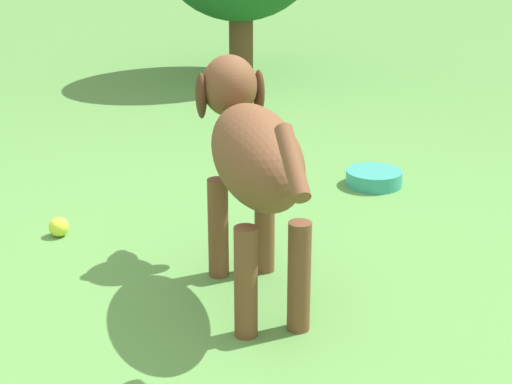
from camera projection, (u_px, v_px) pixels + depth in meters
ground at (230, 331)px, 2.22m from camera, size 14.00×14.00×0.00m
dog at (251, 153)px, 2.29m from camera, size 0.60×0.80×0.64m
tennis_ball_0 at (59, 227)px, 2.81m from camera, size 0.07×0.07×0.07m
water_bowl at (374, 178)px, 3.28m from camera, size 0.22×0.22×0.06m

